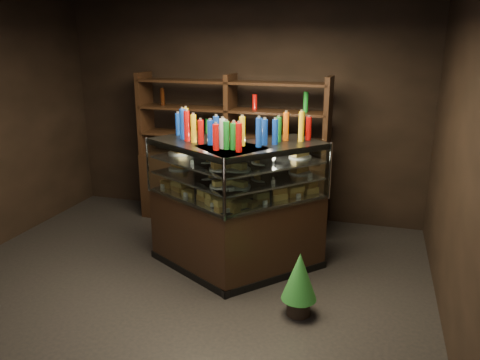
% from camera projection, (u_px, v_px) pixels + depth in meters
% --- Properties ---
extents(ground, '(5.00, 5.00, 0.00)m').
position_uv_depth(ground, '(168.00, 297.00, 4.55)').
color(ground, black).
rests_on(ground, ground).
extents(room_shell, '(5.02, 5.02, 3.01)m').
position_uv_depth(room_shell, '(159.00, 97.00, 4.00)').
color(room_shell, black).
rests_on(room_shell, ground).
extents(display_case, '(1.97, 1.39, 1.41)m').
position_uv_depth(display_case, '(235.00, 228.00, 5.00)').
color(display_case, black).
rests_on(display_case, ground).
extents(food_display, '(1.62, 0.98, 0.44)m').
position_uv_depth(food_display, '(234.00, 177.00, 4.83)').
color(food_display, gold).
rests_on(food_display, display_case).
extents(bottles_top, '(1.45, 0.84, 0.30)m').
position_uv_depth(bottles_top, '(234.00, 130.00, 4.70)').
color(bottles_top, yellow).
rests_on(bottles_top, display_case).
extents(potted_conifer, '(0.32, 0.32, 0.69)m').
position_uv_depth(potted_conifer, '(300.00, 275.00, 4.17)').
color(potted_conifer, black).
rests_on(potted_conifer, ground).
extents(back_shelving, '(2.56, 0.51, 2.00)m').
position_uv_depth(back_shelving, '(231.00, 181.00, 6.27)').
color(back_shelving, black).
rests_on(back_shelving, ground).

